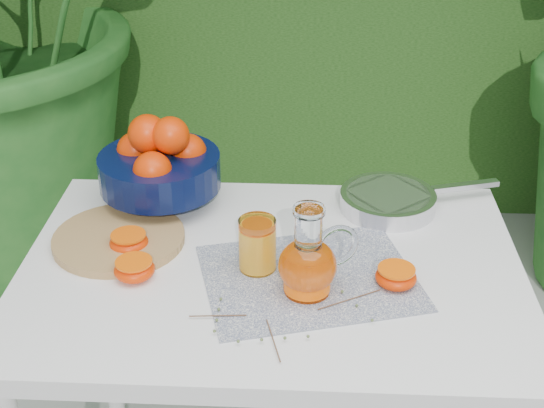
{
  "coord_description": "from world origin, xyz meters",
  "views": [
    {
      "loc": [
        0.06,
        -1.21,
        1.59
      ],
      "look_at": [
        -0.0,
        0.06,
        0.88
      ],
      "focal_mm": 50.0,
      "sensor_mm": 36.0,
      "label": 1
    }
  ],
  "objects_px": {
    "fruit_bowl": "(160,163)",
    "saute_pan": "(389,200)",
    "juice_pitcher": "(309,263)",
    "cutting_board": "(119,239)",
    "white_table": "(272,299)"
  },
  "relations": [
    {
      "from": "white_table",
      "to": "saute_pan",
      "type": "xyz_separation_m",
      "value": [
        0.25,
        0.24,
        0.1
      ]
    },
    {
      "from": "fruit_bowl",
      "to": "juice_pitcher",
      "type": "xyz_separation_m",
      "value": [
        0.34,
        -0.33,
        -0.03
      ]
    },
    {
      "from": "saute_pan",
      "to": "white_table",
      "type": "bearing_deg",
      "value": -135.85
    },
    {
      "from": "white_table",
      "to": "fruit_bowl",
      "type": "relative_size",
      "value": 3.6
    },
    {
      "from": "fruit_bowl",
      "to": "saute_pan",
      "type": "bearing_deg",
      "value": -0.52
    },
    {
      "from": "white_table",
      "to": "saute_pan",
      "type": "bearing_deg",
      "value": 44.15
    },
    {
      "from": "white_table",
      "to": "cutting_board",
      "type": "bearing_deg",
      "value": 167.39
    },
    {
      "from": "cutting_board",
      "to": "saute_pan",
      "type": "xyz_separation_m",
      "value": [
        0.57,
        0.17,
        0.01
      ]
    },
    {
      "from": "white_table",
      "to": "juice_pitcher",
      "type": "height_order",
      "value": "juice_pitcher"
    },
    {
      "from": "fruit_bowl",
      "to": "juice_pitcher",
      "type": "distance_m",
      "value": 0.47
    },
    {
      "from": "saute_pan",
      "to": "cutting_board",
      "type": "bearing_deg",
      "value": -163.28
    },
    {
      "from": "juice_pitcher",
      "to": "cutting_board",
      "type": "bearing_deg",
      "value": 158.32
    },
    {
      "from": "cutting_board",
      "to": "juice_pitcher",
      "type": "distance_m",
      "value": 0.43
    },
    {
      "from": "fruit_bowl",
      "to": "juice_pitcher",
      "type": "bearing_deg",
      "value": -44.98
    },
    {
      "from": "juice_pitcher",
      "to": "saute_pan",
      "type": "height_order",
      "value": "juice_pitcher"
    }
  ]
}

